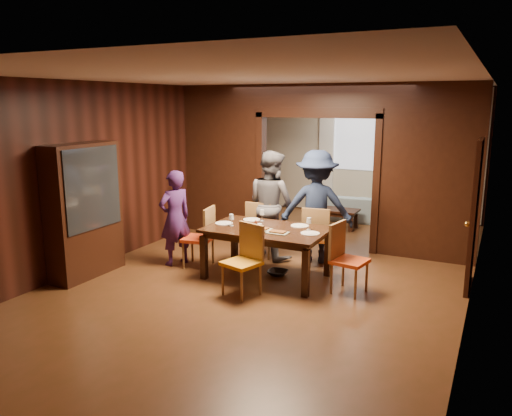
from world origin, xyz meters
The scene contains 32 objects.
floor centered at (0.00, 0.00, 0.00)m, with size 9.00×9.00×0.00m, color #4E3016.
ceiling centered at (0.00, 0.00, 2.90)m, with size 5.50×9.00×0.02m, color silver.
room_walls centered at (0.00, 1.89, 1.51)m, with size 5.52×9.01×2.90m.
person_purple centered at (-1.63, -0.47, 0.77)m, with size 0.56×0.37×1.53m, color #3D1C53.
person_grey centered at (-0.42, 0.58, 0.90)m, with size 0.88×0.68×1.81m, color #504F56.
person_navy centered at (0.34, 0.68, 0.92)m, with size 1.19×0.68×1.84m, color #1A2541.
sofa centered at (0.25, 3.85, 0.28)m, with size 1.92×0.75×0.56m, color #8EABB9.
serving_bowl centered at (0.07, -0.24, 0.80)m, with size 0.31×0.31×0.08m, color black.
dining_table centered at (-0.05, -0.39, 0.38)m, with size 1.76×1.10×0.76m, color black.
coffee_table centered at (0.02, 2.98, 0.20)m, with size 0.80×0.50×0.40m, color black.
chair_left centered at (-1.25, -0.40, 0.48)m, with size 0.44×0.44×0.97m, color red, non-canonical shape.
chair_right centered at (1.23, -0.44, 0.48)m, with size 0.44×0.44×0.97m, color #E04715, non-canonical shape.
chair_far_l centered at (-0.57, 0.53, 0.48)m, with size 0.44×0.44×0.97m, color orange, non-canonical shape.
chair_far_r centered at (0.44, 0.50, 0.48)m, with size 0.44×0.44×0.97m, color #C44E12, non-canonical shape.
chair_near centered at (-0.05, -1.18, 0.48)m, with size 0.44×0.44×0.97m, color orange, non-canonical shape.
hutch centered at (-2.53, -1.50, 1.00)m, with size 0.40×1.20×2.00m, color black.
door_right centered at (2.70, 0.50, 1.05)m, with size 0.06×0.90×2.10m, color black.
window_far centered at (0.00, 4.44, 1.70)m, with size 1.20×0.03×1.30m, color silver.
curtain_left centered at (-0.75, 4.40, 1.25)m, with size 0.35×0.06×2.40m, color white.
curtain_right centered at (0.75, 4.40, 1.25)m, with size 0.35×0.06×2.40m, color white.
plate_left centered at (-0.75, -0.43, 0.77)m, with size 0.27×0.27×0.01m, color white.
plate_far_l centered at (-0.48, -0.03, 0.77)m, with size 0.27×0.27×0.01m, color white.
plate_far_r centered at (0.34, -0.06, 0.77)m, with size 0.27×0.27×0.01m, color silver.
plate_right centered at (0.64, -0.40, 0.77)m, with size 0.27×0.27×0.01m, color silver.
plate_near centered at (-0.06, -0.75, 0.77)m, with size 0.27×0.27×0.01m, color white.
platter_a centered at (-0.08, -0.52, 0.78)m, with size 0.30×0.20×0.04m, color gray.
platter_b centered at (0.22, -0.59, 0.78)m, with size 0.30×0.20×0.04m, color gray.
wineglass_left centered at (-0.58, -0.50, 0.85)m, with size 0.08×0.08×0.18m, color silver, non-canonical shape.
wineglass_far centered at (-0.31, -0.01, 0.85)m, with size 0.08×0.08×0.18m, color silver, non-canonical shape.
wineglass_right centered at (0.54, -0.20, 0.85)m, with size 0.08×0.08×0.18m, color silver, non-canonical shape.
tumbler centered at (-0.01, -0.70, 0.83)m, with size 0.07×0.07×0.14m, color silver.
condiment_jar centered at (-0.19, -0.46, 0.82)m, with size 0.08×0.08×0.11m, color #4B1F11, non-canonical shape.
Camera 1 is at (2.98, -6.85, 2.59)m, focal length 35.00 mm.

